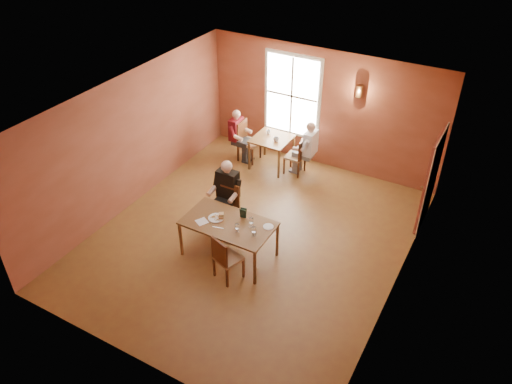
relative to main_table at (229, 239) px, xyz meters
The scene contains 29 objects.
ground 0.80m from the main_table, 79.59° to the left, with size 6.00×7.00×0.01m, color brown.
wall_back 4.31m from the main_table, 88.31° to the left, with size 6.00×0.04×3.00m, color brown.
wall_front 3.04m from the main_table, 87.51° to the right, with size 6.00×0.04×3.00m, color brown.
wall_left 3.15m from the main_table, 166.89° to the left, with size 0.04×7.00×3.00m, color brown.
wall_right 3.37m from the main_table, 12.11° to the left, with size 0.04×7.00×3.00m, color brown.
ceiling 2.68m from the main_table, 79.59° to the left, with size 6.00×7.00×0.04m, color white.
window 4.37m from the main_table, 99.33° to the left, with size 1.36×0.10×1.96m, color white.
door 4.31m from the main_table, 44.12° to the left, with size 0.12×1.04×2.10m, color maroon.
wall_sconce 4.56m from the main_table, 75.89° to the left, with size 0.16×0.16×0.28m, color brown.
main_table is the anchor object (origin of this frame).
chair_diner_main 0.83m from the main_table, 127.57° to the left, with size 0.46×0.46×1.05m, color brown, non-canonical shape.
diner_main 0.86m from the main_table, 128.88° to the left, with size 0.59×0.59×1.47m, color #3B251C, non-canonical shape.
chair_empty 0.62m from the main_table, 59.07° to the right, with size 0.43×0.43×0.98m, color brown, non-canonical shape.
plate_food 0.51m from the main_table, behind, with size 0.31×0.31×0.04m, color white.
sandwich 0.50m from the main_table, 169.72° to the left, with size 0.10×0.09×0.12m, color tan.
goblet_a 0.69m from the main_table, 13.54° to the left, with size 0.09×0.09×0.22m, color white, non-canonical shape.
goblet_b 0.81m from the main_table, ahead, with size 0.09×0.09×0.22m, color white, non-canonical shape.
goblet_c 0.61m from the main_table, 27.45° to the right, with size 0.08×0.08×0.20m, color white, non-canonical shape.
menu_stand 0.61m from the main_table, 59.77° to the left, with size 0.12×0.06×0.21m, color black.
knife 0.48m from the main_table, 111.23° to the right, with size 0.23×0.02×0.00m, color silver.
napkin 0.66m from the main_table, 153.89° to the right, with size 0.21×0.21×0.01m, color white.
side_plate 0.88m from the main_table, 19.14° to the left, with size 0.20×0.20×0.02m, color white.
second_table 3.53m from the main_table, 103.99° to the left, with size 0.91×0.91×0.80m, color brown, non-canonical shape.
chair_diner_white 3.43m from the main_table, 93.40° to the left, with size 0.43×0.43×0.97m, color #4C2415, non-canonical shape.
diner_white 3.44m from the main_table, 92.90° to the left, with size 0.55×0.55×1.38m, color silver, non-canonical shape.
chair_diner_maroon 3.74m from the main_table, 113.69° to the left, with size 0.47×0.47×1.06m, color #4C2A12, non-canonical shape.
diner_maroon 3.76m from the main_table, 114.11° to the left, with size 0.53×0.53×1.32m, color #561C19, non-canonical shape.
cup_a 3.42m from the main_table, 101.64° to the left, with size 0.14×0.14×0.11m, color silver.
cup_b 3.76m from the main_table, 106.14° to the left, with size 0.10×0.10×0.10m, color white.
Camera 1 is at (4.01, -6.97, 6.75)m, focal length 35.00 mm.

